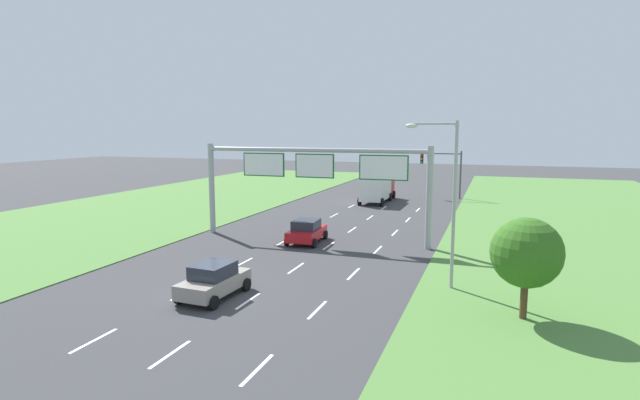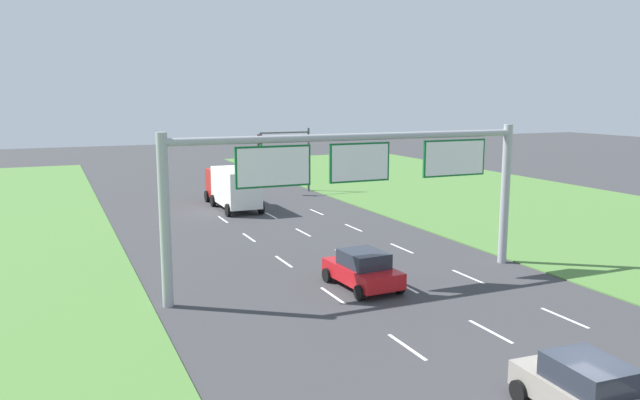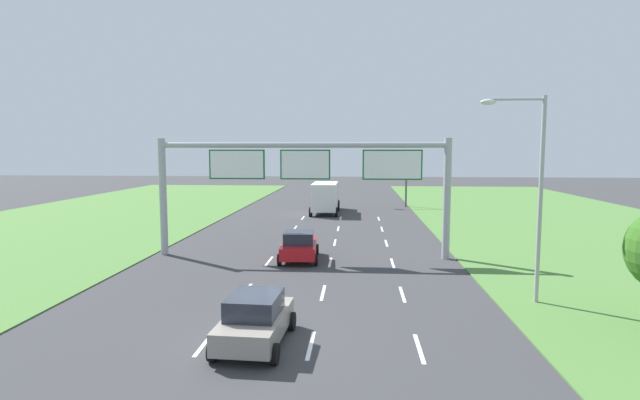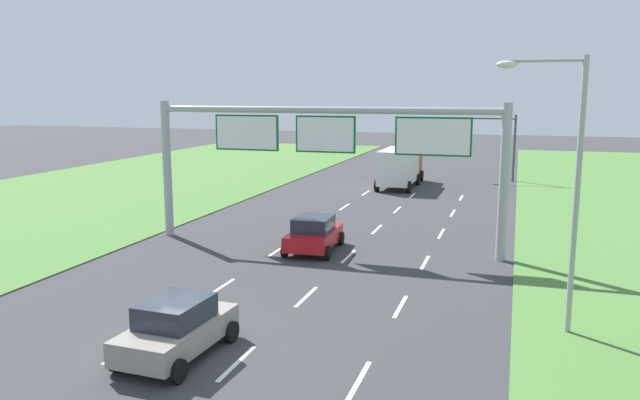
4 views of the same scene
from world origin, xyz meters
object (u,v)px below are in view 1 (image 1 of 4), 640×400
(car_near_red, at_px, (307,231))
(sign_gantry, at_px, (315,173))
(traffic_light_mast, at_px, (444,166))
(box_truck, at_px, (378,187))
(car_lead_silver, at_px, (214,280))
(street_lamp, at_px, (447,190))
(roadside_tree_near, at_px, (527,253))

(car_near_red, bearing_deg, sign_gantry, 70.14)
(traffic_light_mast, bearing_deg, box_truck, -139.69)
(car_lead_silver, distance_m, box_truck, 34.14)
(car_lead_silver, relative_size, sign_gantry, 0.24)
(street_lamp, bearing_deg, traffic_light_mast, 95.91)
(sign_gantry, relative_size, street_lamp, 2.03)
(traffic_light_mast, distance_m, street_lamp, 34.75)
(car_near_red, relative_size, sign_gantry, 0.24)
(box_truck, distance_m, sign_gantry, 20.93)
(traffic_light_mast, xyz_separation_m, roadside_tree_near, (7.23, -37.80, -0.94))
(car_lead_silver, xyz_separation_m, sign_gantry, (0.26, 13.47, 4.11))
(car_lead_silver, relative_size, traffic_light_mast, 0.72)
(traffic_light_mast, height_order, street_lamp, street_lamp)
(car_near_red, xyz_separation_m, sign_gantry, (0.28, 0.94, 4.12))
(car_near_red, xyz_separation_m, car_lead_silver, (0.02, -12.53, 0.01))
(car_lead_silver, bearing_deg, traffic_light_mast, 83.17)
(car_near_red, height_order, roadside_tree_near, roadside_tree_near)
(car_lead_silver, relative_size, street_lamp, 0.48)
(street_lamp, bearing_deg, roadside_tree_near, -41.73)
(sign_gantry, height_order, roadside_tree_near, sign_gantry)
(box_truck, xyz_separation_m, traffic_light_mast, (6.60, 5.60, 2.20))
(box_truck, distance_m, street_lamp, 30.87)
(car_near_red, distance_m, roadside_tree_near, 17.69)
(roadside_tree_near, bearing_deg, sign_gantry, 139.97)
(box_truck, relative_size, sign_gantry, 0.46)
(box_truck, relative_size, roadside_tree_near, 1.77)
(traffic_light_mast, distance_m, roadside_tree_near, 38.50)
(traffic_light_mast, bearing_deg, street_lamp, -84.09)
(car_lead_silver, bearing_deg, car_near_red, 92.91)
(car_near_red, xyz_separation_m, traffic_light_mast, (6.78, 27.20, 3.03))
(car_near_red, bearing_deg, car_lead_silver, -93.31)
(traffic_light_mast, bearing_deg, car_near_red, -104.00)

